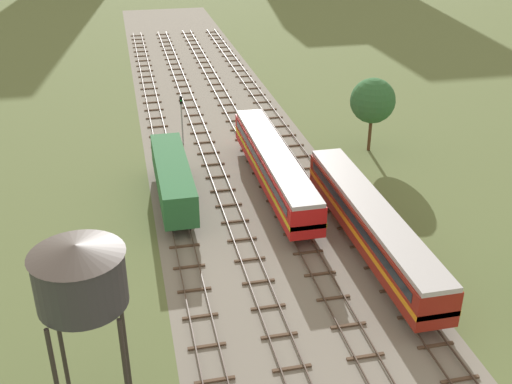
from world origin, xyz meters
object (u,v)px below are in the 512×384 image
Objects in this scene: passenger_coach_centre_nearest at (371,223)px; signal_post_nearest at (182,114)px; water_tower at (80,277)px; freight_boxcar_far_left_near at (173,177)px; passenger_coach_centre_left_mid at (274,164)px.

passenger_coach_centre_nearest is 3.94× the size of signal_post_nearest.
freight_boxcar_far_left_near is at bearing 74.99° from water_tower.
signal_post_nearest is at bearing 76.79° from water_tower.
passenger_coach_centre_nearest is 1.00× the size of passenger_coach_centre_left_mid.
water_tower is at bearing -103.21° from signal_post_nearest.
freight_boxcar_far_left_near is 25.62m from water_tower.
passenger_coach_centre_left_mid is (-4.63, 12.00, 0.00)m from passenger_coach_centre_nearest.
freight_boxcar_far_left_near is 2.51× the size of signal_post_nearest.
passenger_coach_centre_left_mid reaches higher than freight_boxcar_far_left_near.
freight_boxcar_far_left_near is 13.48m from signal_post_nearest.
passenger_coach_centre_left_mid is 29.61m from water_tower.
signal_post_nearest reaches higher than passenger_coach_centre_nearest.
passenger_coach_centre_nearest is 18.11m from freight_boxcar_far_left_near.
passenger_coach_centre_nearest reaches higher than freight_boxcar_far_left_near.
passenger_coach_centre_nearest is 24.57m from water_tower.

